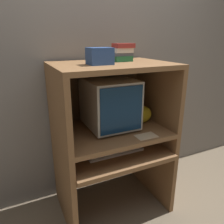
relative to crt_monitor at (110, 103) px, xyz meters
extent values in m
cube|color=gray|center=(0.00, 0.35, 0.31)|extent=(6.00, 0.06, 2.60)
cube|color=brown|center=(-0.45, -0.05, -0.69)|extent=(0.04, 0.68, 0.60)
cube|color=brown|center=(0.44, -0.05, -0.69)|extent=(0.04, 0.68, 0.60)
cube|color=brown|center=(0.00, -0.17, -0.41)|extent=(0.84, 0.50, 0.04)
cube|color=brown|center=(-0.45, -0.05, -0.30)|extent=(0.04, 0.68, 0.18)
cube|color=brown|center=(0.44, -0.05, -0.30)|extent=(0.04, 0.68, 0.18)
cube|color=brown|center=(0.00, -0.05, -0.23)|extent=(0.84, 0.68, 0.04)
cube|color=brown|center=(-0.45, -0.05, 0.06)|extent=(0.04, 0.68, 0.55)
cube|color=brown|center=(0.44, -0.05, 0.06)|extent=(0.04, 0.68, 0.55)
cube|color=brown|center=(0.00, -0.05, 0.32)|extent=(0.84, 0.68, 0.04)
cube|color=#48321E|center=(0.00, 0.28, 0.06)|extent=(0.84, 0.01, 0.55)
cylinder|color=beige|center=(0.00, 0.00, -0.20)|extent=(0.22, 0.22, 0.02)
cube|color=beige|center=(0.00, 0.00, 0.00)|extent=(0.39, 0.46, 0.39)
cube|color=navy|center=(0.00, -0.23, 0.00)|extent=(0.35, 0.01, 0.36)
cube|color=beige|center=(-0.03, -0.15, -0.38)|extent=(0.48, 0.14, 0.02)
cube|color=silver|center=(-0.03, -0.15, -0.37)|extent=(0.44, 0.11, 0.01)
ellipsoid|color=#B7B7B7|center=(0.27, -0.15, -0.37)|extent=(0.07, 0.05, 0.03)
ellipsoid|color=gold|center=(0.30, -0.04, -0.14)|extent=(0.19, 0.14, 0.15)
cube|color=#236638|center=(0.12, 0.01, 0.36)|extent=(0.15, 0.10, 0.04)
cube|color=#4C4C51|center=(0.12, 0.03, 0.39)|extent=(0.16, 0.11, 0.03)
cube|color=beige|center=(0.12, 0.03, 0.42)|extent=(0.15, 0.12, 0.04)
cube|color=maroon|center=(0.13, 0.02, 0.46)|extent=(0.16, 0.11, 0.04)
cube|color=#CCB28C|center=(0.17, -0.31, -0.21)|extent=(0.17, 0.11, 0.00)
cube|color=navy|center=(-0.13, -0.11, 0.39)|extent=(0.17, 0.14, 0.12)
camera|label=1|loc=(-0.73, -1.60, 0.51)|focal=35.00mm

